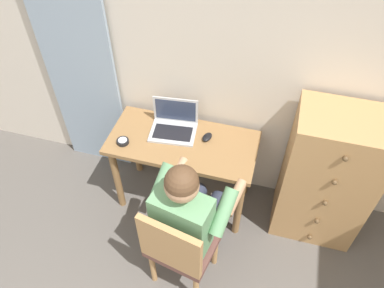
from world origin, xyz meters
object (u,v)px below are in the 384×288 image
Objects in this scene: computer_mouse at (207,137)px; chair at (179,247)px; desk at (183,152)px; desk_clock at (123,141)px; dresser at (326,177)px; person_seated at (191,210)px; laptop at (174,125)px.

chair is at bearing -74.76° from computer_mouse.
desk_clock is at bearing -162.37° from desk.
chair is 0.82m from computer_mouse.
chair is 8.69× the size of computer_mouse.
person_seated is (-0.86, -0.58, 0.09)m from dresser.
laptop is (-0.10, 0.10, 0.18)m from desk.
desk_clock is (-0.60, 0.57, 0.25)m from chair.
dresser is 3.17× the size of laptop.
person_seated is 11.87× the size of computer_mouse.
dresser is 1.18m from laptop.
chair is at bearing -99.86° from person_seated.
desk_clock is (-0.32, -0.23, -0.04)m from laptop.
desk is 12.28× the size of desk_clock.
dresser reaches higher than chair.
desk_clock is (-1.49, -0.19, 0.15)m from dresser.
laptop is (-1.16, 0.05, 0.19)m from dresser.
laptop is at bearing 116.07° from person_seated.
person_seated is at bearing -32.12° from desk_clock.
desk is 1.27× the size of chair.
desk is 3.03× the size of laptop.
dresser reaches higher than laptop.
desk is 0.57m from person_seated.
person_seated reaches higher than desk.
laptop is 0.27m from computer_mouse.
desk is 0.46m from desk_clock.
laptop is at bearing 108.89° from chair.
dresser is at bearing 2.92° from desk.
laptop is at bearing -171.19° from computer_mouse.
person_seated is at bearing -63.93° from laptop.
chair is 0.73× the size of person_seated.
computer_mouse is at bearing -5.61° from laptop.
person_seated reaches higher than computer_mouse.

